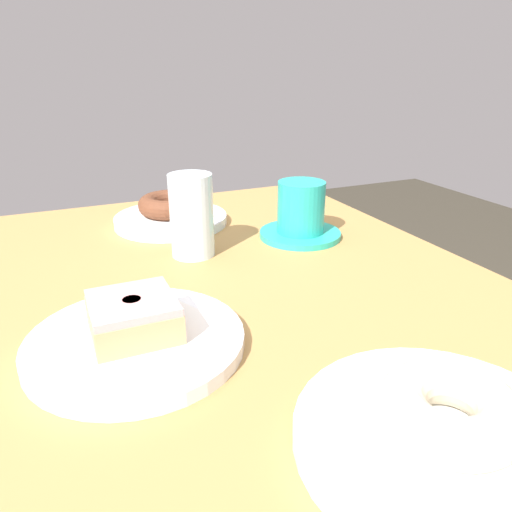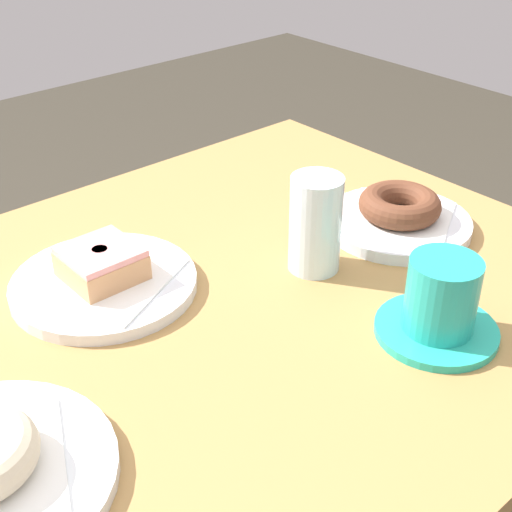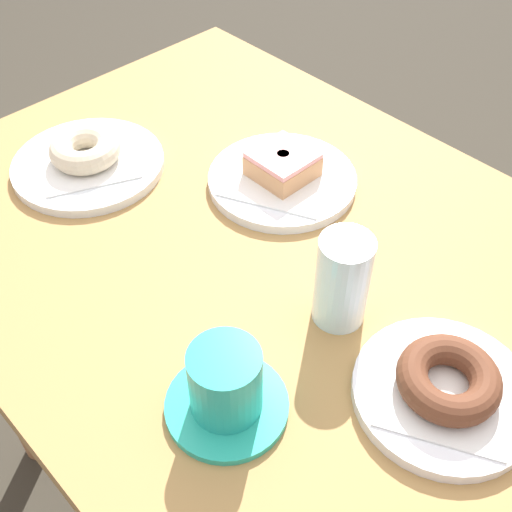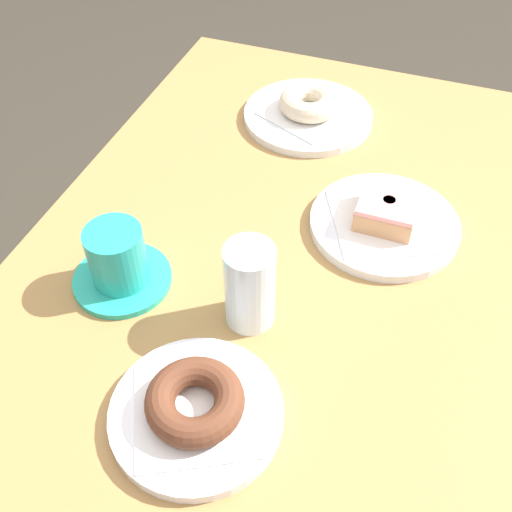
{
  "view_description": "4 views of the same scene",
  "coord_description": "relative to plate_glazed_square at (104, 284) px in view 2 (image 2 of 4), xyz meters",
  "views": [
    {
      "loc": [
        0.48,
        -0.17,
        1.04
      ],
      "look_at": [
        -0.03,
        0.05,
        0.81
      ],
      "focal_mm": 33.97,
      "sensor_mm": 36.0,
      "label": 1
    },
    {
      "loc": [
        0.38,
        0.53,
        1.24
      ],
      "look_at": [
        -0.08,
        0.01,
        0.82
      ],
      "focal_mm": 50.51,
      "sensor_mm": 36.0,
      "label": 2
    },
    {
      "loc": [
        -0.45,
        0.42,
        1.37
      ],
      "look_at": [
        -0.06,
        0.04,
        0.81
      ],
      "focal_mm": 44.94,
      "sensor_mm": 36.0,
      "label": 3
    },
    {
      "loc": [
        -0.61,
        -0.16,
        1.39
      ],
      "look_at": [
        -0.09,
        0.03,
        0.8
      ],
      "focal_mm": 42.87,
      "sensor_mm": 36.0,
      "label": 4
    }
  ],
  "objects": [
    {
      "name": "water_glass",
      "position": [
        -0.22,
        0.13,
        0.05
      ],
      "size": [
        0.06,
        0.06,
        0.12
      ],
      "primitive_type": "cylinder",
      "color": "silver",
      "rests_on": "table"
    },
    {
      "name": "plate_glazed_square",
      "position": [
        0.0,
        0.0,
        0.0
      ],
      "size": [
        0.22,
        0.22,
        0.01
      ],
      "primitive_type": "cylinder",
      "color": "white",
      "rests_on": "table"
    },
    {
      "name": "napkin_chocolate_ring",
      "position": [
        -0.37,
        0.13,
        0.01
      ],
      "size": [
        0.18,
        0.18,
        0.0
      ],
      "primitive_type": "cube",
      "rotation": [
        0.0,
        0.0,
        0.49
      ],
      "color": "white",
      "rests_on": "plate_chocolate_ring"
    },
    {
      "name": "coffee_cup",
      "position": [
        -0.22,
        0.31,
        0.03
      ],
      "size": [
        0.13,
        0.13,
        0.09
      ],
      "color": "teal",
      "rests_on": "table"
    },
    {
      "name": "plate_chocolate_ring",
      "position": [
        -0.37,
        0.13,
        0.0
      ],
      "size": [
        0.19,
        0.19,
        0.02
      ],
      "primitive_type": "cylinder",
      "color": "white",
      "rests_on": "table"
    },
    {
      "name": "donut_glazed_square",
      "position": [
        0.0,
        0.0,
        0.03
      ],
      "size": [
        0.08,
        0.08,
        0.04
      ],
      "color": "tan",
      "rests_on": "napkin_glazed_square"
    },
    {
      "name": "table",
      "position": [
        -0.05,
        0.11,
        -0.12
      ],
      "size": [
        0.98,
        0.74,
        0.77
      ],
      "color": "#A27843",
      "rests_on": "ground_plane"
    },
    {
      "name": "napkin_glazed_square",
      "position": [
        0.0,
        0.0,
        0.01
      ],
      "size": [
        0.2,
        0.2,
        0.0
      ],
      "primitive_type": "cube",
      "rotation": [
        0.0,
        0.0,
        0.45
      ],
      "color": "white",
      "rests_on": "plate_glazed_square"
    },
    {
      "name": "donut_chocolate_ring",
      "position": [
        -0.37,
        0.13,
        0.03
      ],
      "size": [
        0.11,
        0.11,
        0.03
      ],
      "primitive_type": "torus",
      "color": "brown",
      "rests_on": "napkin_chocolate_ring"
    }
  ]
}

